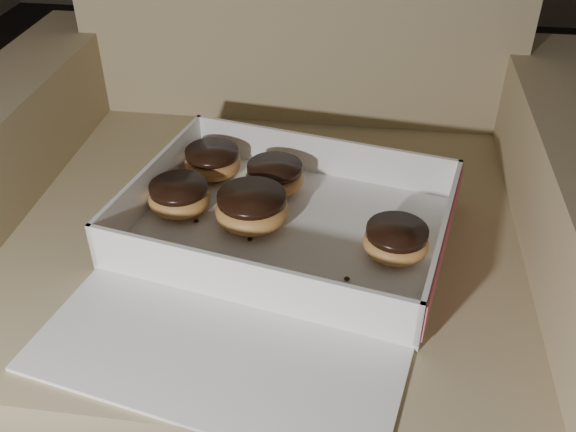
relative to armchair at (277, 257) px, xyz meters
The scene contains 11 objects.
armchair is the anchor object (origin of this frame).
bakery_box 0.20m from the armchair, 79.71° to the right, with size 0.48×0.54×0.07m.
donut_a 0.16m from the armchair, 91.01° to the right, with size 0.08×0.08×0.04m.
donut_b 0.18m from the armchair, 169.27° to the left, with size 0.08×0.08×0.04m.
donut_c 0.27m from the armchair, 38.20° to the right, with size 0.08×0.08×0.04m.
donut_d 0.21m from the armchair, 147.20° to the right, with size 0.08×0.08×0.04m.
donut_e 0.19m from the armchair, 100.13° to the right, with size 0.10×0.10×0.05m.
crumb_a 0.26m from the armchair, 109.33° to the right, with size 0.01×0.01×0.00m, color black.
crumb_b 0.26m from the armchair, 58.97° to the right, with size 0.01×0.01×0.00m, color black.
crumb_c 0.19m from the armchair, 96.24° to the right, with size 0.01×0.01×0.00m, color black.
crumb_d 0.19m from the armchair, 132.49° to the right, with size 0.01×0.01×0.00m, color black.
Camera 1 is at (-0.38, -0.51, 0.94)m, focal length 40.00 mm.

